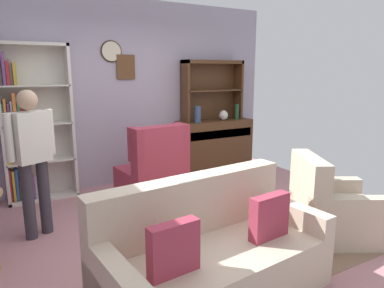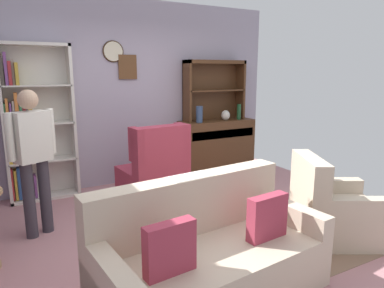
{
  "view_description": "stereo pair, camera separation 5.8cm",
  "coord_description": "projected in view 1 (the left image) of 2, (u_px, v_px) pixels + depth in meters",
  "views": [
    {
      "loc": [
        -1.74,
        -3.08,
        1.74
      ],
      "look_at": [
        0.1,
        0.2,
        0.95
      ],
      "focal_mm": 32.54,
      "sensor_mm": 36.0,
      "label": 1
    },
    {
      "loc": [
        -1.69,
        -3.11,
        1.74
      ],
      "look_at": [
        0.1,
        0.2,
        0.95
      ],
      "focal_mm": 32.54,
      "sensor_mm": 36.0,
      "label": 2
    }
  ],
  "objects": [
    {
      "name": "couch_floral",
      "position": [
        211.0,
        257.0,
        2.73
      ],
      "size": [
        1.87,
        1.02,
        0.9
      ],
      "color": "beige",
      "rests_on": "ground_plane"
    },
    {
      "name": "wall_back",
      "position": [
        125.0,
        93.0,
        5.35
      ],
      "size": [
        5.0,
        0.09,
        2.8
      ],
      "color": "#A399AD",
      "rests_on": "ground_plane"
    },
    {
      "name": "person_reading",
      "position": [
        32.0,
        154.0,
        3.58
      ],
      "size": [
        0.51,
        0.32,
        1.56
      ],
      "color": "#38333D",
      "rests_on": "ground_plane"
    },
    {
      "name": "armchair_floral",
      "position": [
        331.0,
        211.0,
        3.69
      ],
      "size": [
        1.04,
        1.03,
        0.88
      ],
      "color": "beige",
      "rests_on": "ground_plane"
    },
    {
      "name": "ground_plane",
      "position": [
        193.0,
        233.0,
        3.82
      ],
      "size": [
        5.4,
        4.6,
        0.02
      ],
      "primitive_type": "cube",
      "color": "#B27A7F"
    },
    {
      "name": "sideboard_hutch",
      "position": [
        212.0,
        82.0,
        5.89
      ],
      "size": [
        1.1,
        0.26,
        1.0
      ],
      "color": "#4C2D19",
      "rests_on": "sideboard"
    },
    {
      "name": "coffee_table",
      "position": [
        168.0,
        213.0,
        3.46
      ],
      "size": [
        0.8,
        0.5,
        0.42
      ],
      "color": "#4C2D19",
      "rests_on": "ground_plane"
    },
    {
      "name": "area_rug",
      "position": [
        223.0,
        239.0,
        3.66
      ],
      "size": [
        2.41,
        2.01,
        0.01
      ],
      "primitive_type": "cube",
      "color": "#846651",
      "rests_on": "ground_plane"
    },
    {
      "name": "vase_tall",
      "position": [
        198.0,
        114.0,
        5.64
      ],
      "size": [
        0.11,
        0.11,
        0.27
      ],
      "primitive_type": "cylinder",
      "color": "#33476B",
      "rests_on": "sideboard"
    },
    {
      "name": "sideboard",
      "position": [
        215.0,
        144.0,
        6.01
      ],
      "size": [
        1.3,
        0.45,
        0.92
      ],
      "color": "#4C2D19",
      "rests_on": "ground_plane"
    },
    {
      "name": "book_stack",
      "position": [
        177.0,
        201.0,
        3.51
      ],
      "size": [
        0.22,
        0.13,
        0.06
      ],
      "color": "gold",
      "rests_on": "coffee_table"
    },
    {
      "name": "vase_round",
      "position": [
        224.0,
        115.0,
        5.91
      ],
      "size": [
        0.15,
        0.15,
        0.17
      ],
      "primitive_type": "ellipsoid",
      "color": "beige",
      "rests_on": "sideboard"
    },
    {
      "name": "bottle_wine",
      "position": [
        237.0,
        112.0,
        6.01
      ],
      "size": [
        0.07,
        0.07,
        0.27
      ],
      "primitive_type": "cylinder",
      "color": "#194223",
      "rests_on": "sideboard"
    },
    {
      "name": "wingback_chair",
      "position": [
        154.0,
        172.0,
        4.76
      ],
      "size": [
        0.86,
        0.88,
        1.05
      ],
      "color": "#A33347",
      "rests_on": "ground_plane"
    },
    {
      "name": "bookshelf",
      "position": [
        31.0,
        125.0,
        4.61
      ],
      "size": [
        0.9,
        0.3,
        2.1
      ],
      "color": "silver",
      "rests_on": "ground_plane"
    }
  ]
}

